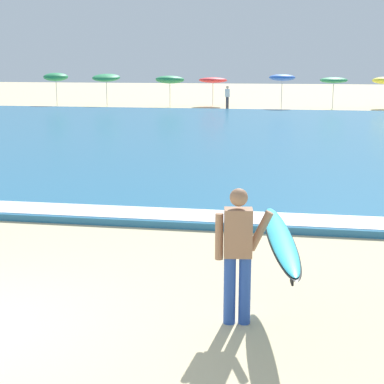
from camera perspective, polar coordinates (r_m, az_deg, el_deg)
name	(u,v)px	position (r m, az deg, el deg)	size (l,w,h in m)	color
sea	(202,136)	(25.38, 1.00, 5.42)	(120.00, 28.00, 0.14)	teal
surf_foam	(104,211)	(12.50, -8.45, -1.83)	(120.00, 0.96, 0.01)	white
surfer_with_board	(259,244)	(7.26, 6.49, -5.04)	(1.14, 2.78, 1.73)	#284CA3
beach_umbrella_0	(56,77)	(44.37, -13.01, 10.76)	(1.75, 1.76, 2.39)	beige
beach_umbrella_1	(106,78)	(43.34, -8.28, 10.86)	(1.99, 2.03, 2.38)	beige
beach_umbrella_2	(170,80)	(42.36, -2.16, 10.78)	(2.04, 2.08, 2.26)	beige
beach_umbrella_3	(213,80)	(43.37, 2.04, 10.74)	(2.05, 2.07, 2.10)	beige
beach_umbrella_4	(282,78)	(40.75, 8.69, 10.86)	(1.75, 1.77, 2.38)	beige
beach_umbrella_5	(334,80)	(41.87, 13.52, 10.44)	(1.87, 1.87, 2.15)	beige
beachgoer_near_row_left	(227,97)	(40.35, 3.43, 9.16)	(0.32, 0.20, 1.58)	#383842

